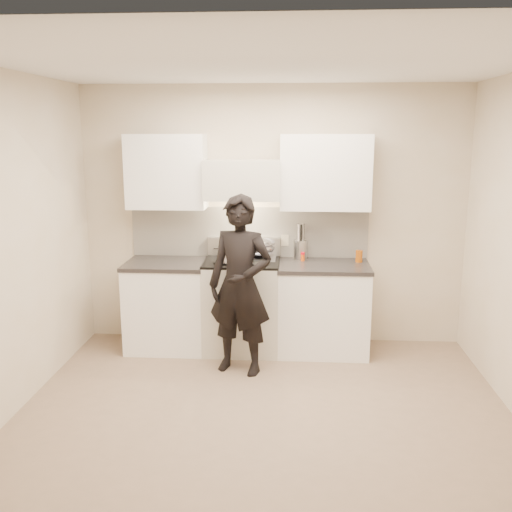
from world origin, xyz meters
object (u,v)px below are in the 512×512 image
at_px(wok, 258,247).
at_px(person, 240,285).
at_px(stove, 242,305).
at_px(utensil_crock, 300,248).
at_px(counter_right, 323,308).

relative_size(wok, person, 0.27).
relative_size(stove, utensil_crock, 2.61).
relative_size(stove, wok, 2.13).
relative_size(stove, person, 0.57).
xyz_separation_m(stove, utensil_crock, (0.59, 0.24, 0.56)).
bearing_deg(person, counter_right, 52.47).
height_order(stove, counter_right, stove).
bearing_deg(stove, counter_right, 0.00).
xyz_separation_m(stove, person, (0.04, -0.57, 0.36)).
bearing_deg(wok, utensil_crock, 11.77).
distance_m(counter_right, utensil_crock, 0.66).
distance_m(wok, utensil_crock, 0.45).
height_order(counter_right, wok, wok).
height_order(counter_right, person, person).
distance_m(stove, person, 0.68).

